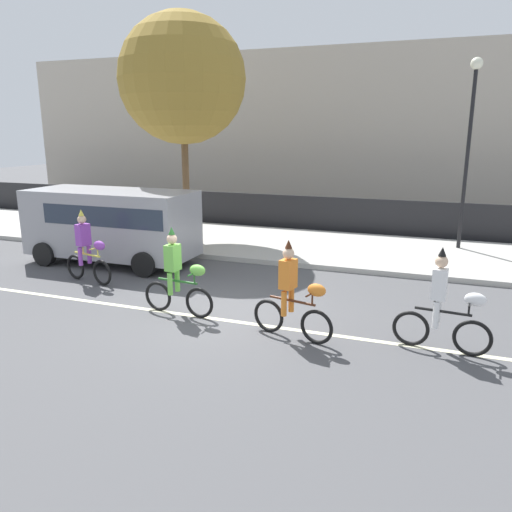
{
  "coord_description": "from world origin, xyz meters",
  "views": [
    {
      "loc": [
        4.27,
        -9.51,
        3.87
      ],
      "look_at": [
        0.34,
        1.2,
        1.0
      ],
      "focal_mm": 35.0,
      "sensor_mm": 36.0,
      "label": 1
    }
  ],
  "objects_px": {
    "parade_cyclist_lime": "(178,277)",
    "street_lamp_post": "(470,127)",
    "parade_cyclist_orange": "(293,296)",
    "parked_van_grey": "(114,221)",
    "parade_cyclist_zebra": "(444,307)",
    "parade_cyclist_purple": "(87,251)"
  },
  "relations": [
    {
      "from": "parade_cyclist_zebra",
      "to": "parade_cyclist_purple",
      "type": "bearing_deg",
      "value": 171.55
    },
    {
      "from": "parade_cyclist_lime",
      "to": "parade_cyclist_zebra",
      "type": "distance_m",
      "value": 5.34
    },
    {
      "from": "parade_cyclist_purple",
      "to": "parade_cyclist_lime",
      "type": "height_order",
      "value": "same"
    },
    {
      "from": "parade_cyclist_lime",
      "to": "parade_cyclist_orange",
      "type": "relative_size",
      "value": 1.0
    },
    {
      "from": "parade_cyclist_purple",
      "to": "parked_van_grey",
      "type": "xyz_separation_m",
      "value": [
        -0.54,
        1.93,
        0.44
      ]
    },
    {
      "from": "parked_van_grey",
      "to": "street_lamp_post",
      "type": "height_order",
      "value": "street_lamp_post"
    },
    {
      "from": "parked_van_grey",
      "to": "street_lamp_post",
      "type": "distance_m",
      "value": 11.26
    },
    {
      "from": "parade_cyclist_lime",
      "to": "street_lamp_post",
      "type": "distance_m",
      "value": 10.55
    },
    {
      "from": "parked_van_grey",
      "to": "parade_cyclist_lime",
      "type": "bearing_deg",
      "value": -39.44
    },
    {
      "from": "parade_cyclist_lime",
      "to": "parade_cyclist_zebra",
      "type": "xyz_separation_m",
      "value": [
        5.34,
        -0.01,
        0.0
      ]
    },
    {
      "from": "parade_cyclist_purple",
      "to": "parked_van_grey",
      "type": "distance_m",
      "value": 2.05
    },
    {
      "from": "parade_cyclist_purple",
      "to": "parade_cyclist_zebra",
      "type": "distance_m",
      "value": 8.8
    },
    {
      "from": "parade_cyclist_zebra",
      "to": "street_lamp_post",
      "type": "xyz_separation_m",
      "value": [
        0.48,
        8.23,
        3.15
      ]
    },
    {
      "from": "parade_cyclist_zebra",
      "to": "parked_van_grey",
      "type": "distance_m",
      "value": 9.8
    },
    {
      "from": "parked_van_grey",
      "to": "parade_cyclist_zebra",
      "type": "bearing_deg",
      "value": -19.2
    },
    {
      "from": "parade_cyclist_orange",
      "to": "parade_cyclist_zebra",
      "type": "relative_size",
      "value": 1.0
    },
    {
      "from": "parade_cyclist_lime",
      "to": "street_lamp_post",
      "type": "bearing_deg",
      "value": 54.74
    },
    {
      "from": "street_lamp_post",
      "to": "parade_cyclist_purple",
      "type": "bearing_deg",
      "value": -142.93
    },
    {
      "from": "parade_cyclist_orange",
      "to": "parade_cyclist_zebra",
      "type": "height_order",
      "value": "same"
    },
    {
      "from": "parade_cyclist_purple",
      "to": "parade_cyclist_lime",
      "type": "distance_m",
      "value": 3.6
    },
    {
      "from": "parade_cyclist_orange",
      "to": "parked_van_grey",
      "type": "height_order",
      "value": "parked_van_grey"
    },
    {
      "from": "parade_cyclist_lime",
      "to": "parade_cyclist_orange",
      "type": "distance_m",
      "value": 2.68
    }
  ]
}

